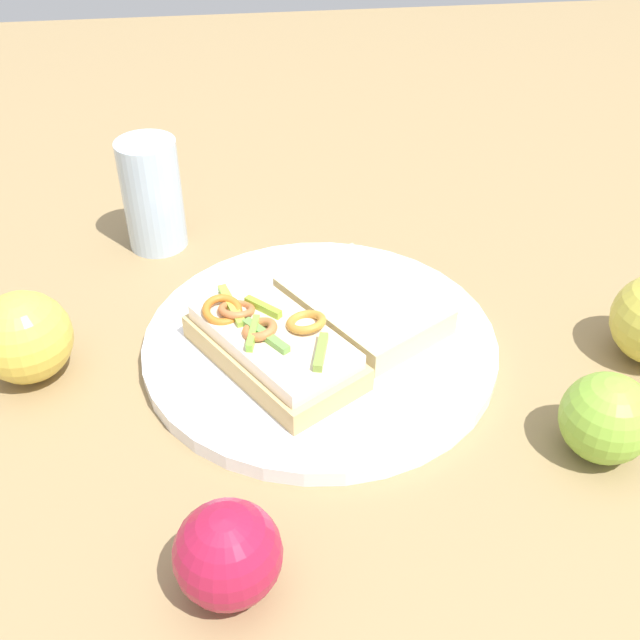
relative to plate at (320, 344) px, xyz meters
The scene contains 8 objects.
ground_plane 0.01m from the plate, ahead, with size 2.00×2.00×0.00m, color #91774E.
plate is the anchor object (origin of this frame).
sandwich 0.06m from the plate, 121.28° to the left, with size 0.18×0.16×0.05m.
bread_slice_side 0.05m from the plate, 57.38° to the right, with size 0.14×0.10×0.02m, color beige.
apple_0 0.25m from the plate, 90.34° to the left, with size 0.08×0.08×0.08m, color gold.
apple_2 0.25m from the plate, 159.45° to the left, with size 0.07×0.07×0.07m, color #A51839.
apple_3 0.25m from the plate, 126.02° to the right, with size 0.07×0.07×0.07m, color #86BA3A.
drinking_glass 0.25m from the plate, 37.38° to the left, with size 0.06×0.06×0.12m, color silver.
Camera 1 is at (-0.53, 0.06, 0.46)m, focal length 43.66 mm.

